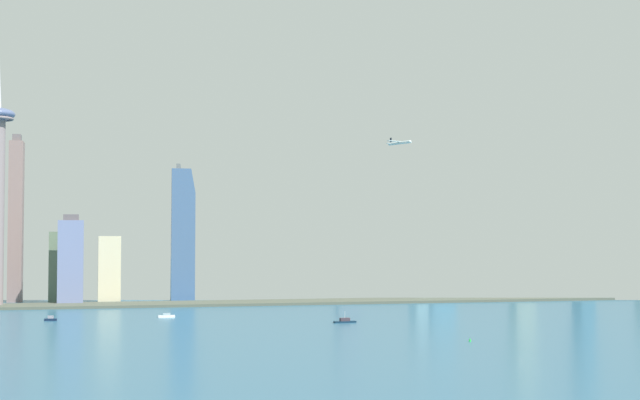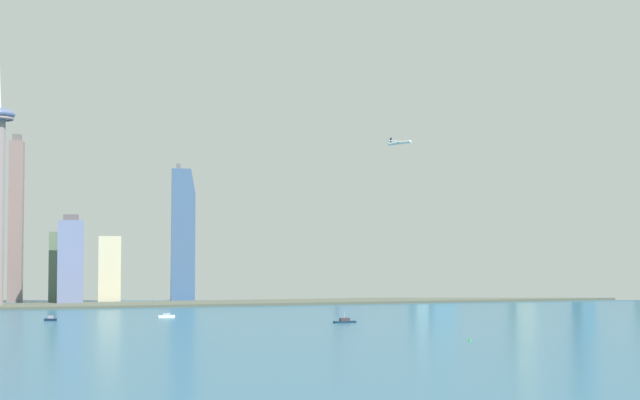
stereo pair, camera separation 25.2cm
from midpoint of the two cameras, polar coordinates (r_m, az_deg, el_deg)
name	(u,v)px [view 1 (the left image)]	position (r m, az deg, el deg)	size (l,w,h in m)	color
ground_plane	(522,357)	(530.32, 12.07, -9.24)	(6000.00, 6000.00, 0.00)	#2B5C7B
waterfront_pier	(322,302)	(960.60, 0.09, -6.16)	(952.89, 59.79, 2.52)	#4F5548
skyscraper_0	(109,270)	(977.43, -12.61, -4.12)	(22.17, 23.86, 67.57)	beige
skyscraper_1	(183,233)	(1012.53, -8.29, -2.01)	(24.94, 12.65, 144.68)	#405D85
skyscraper_2	(347,252)	(1079.20, 1.67, -3.17)	(25.07, 15.22, 99.71)	gray
skyscraper_3	(442,266)	(1072.47, 7.39, -4.00)	(27.90, 14.38, 71.27)	#6291AA
skyscraper_4	(522,226)	(1150.26, 12.09, -1.54)	(25.04, 20.43, 164.37)	#B8B58D
skyscraper_5	(57,267)	(998.05, -15.60, -3.93)	(16.26, 16.17, 72.06)	#62775C
skyscraper_7	(583,236)	(1073.98, 15.59, -2.11)	(17.31, 21.06, 139.70)	slate
skyscraper_8	(16,220)	(1025.05, -17.90, -1.17)	(14.00, 27.11, 172.92)	gray
skyscraper_9	(418,275)	(1027.70, 5.95, -4.51)	(13.34, 26.63, 55.20)	#99C0C9
skyscraper_10	(71,262)	(957.34, -14.84, -3.61)	(24.57, 17.63, 88.73)	#6D7AA6
boat_1	(167,316)	(788.50, -9.26, -6.92)	(13.52, 3.92, 3.60)	white
boat_2	(51,319)	(776.83, -15.97, -6.92)	(9.82, 4.53, 4.02)	#102038
boat_4	(345,321)	(730.55, 1.50, -7.31)	(17.73, 6.40, 8.81)	#0D2538
channel_buoy_0	(470,340)	(603.85, 9.03, -8.33)	(1.72, 1.72, 2.20)	green
airplane	(400,143)	(976.73, 4.83, 3.47)	(30.42, 31.36, 8.00)	silver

